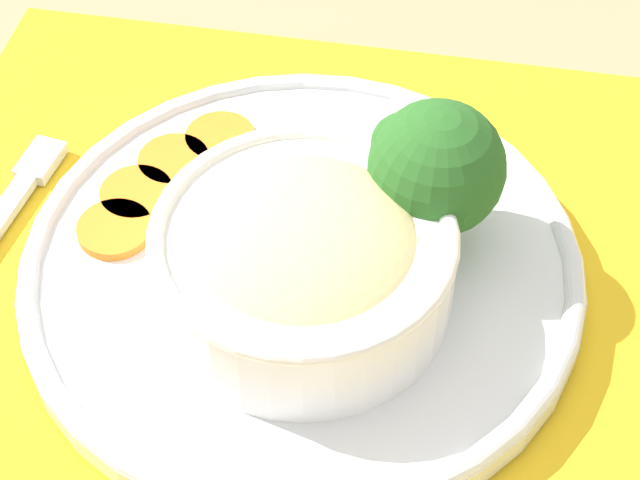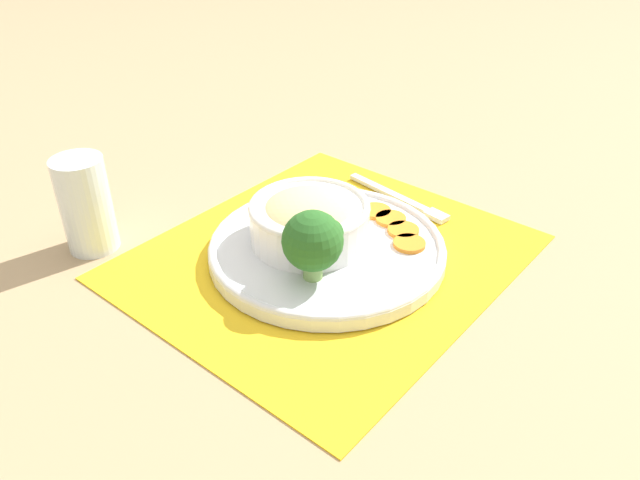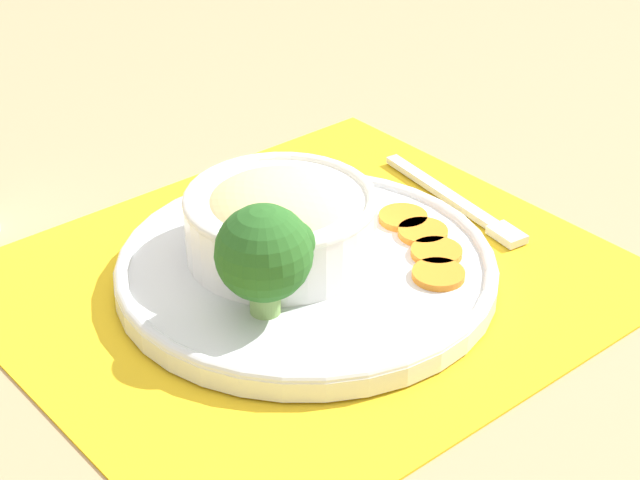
% 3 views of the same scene
% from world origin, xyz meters
% --- Properties ---
extents(ground_plane, '(4.00, 4.00, 0.00)m').
position_xyz_m(ground_plane, '(0.00, 0.00, 0.00)').
color(ground_plane, tan).
extents(placemat, '(0.47, 0.42, 0.00)m').
position_xyz_m(placemat, '(0.00, 0.00, 0.00)').
color(placemat, yellow).
rests_on(placemat, ground_plane).
extents(plate, '(0.30, 0.30, 0.02)m').
position_xyz_m(plate, '(0.00, 0.00, 0.02)').
color(plate, silver).
rests_on(plate, placemat).
extents(bowl, '(0.15, 0.15, 0.06)m').
position_xyz_m(bowl, '(0.01, -0.02, 0.05)').
color(bowl, white).
rests_on(bowl, plate).
extents(broccoli_floret, '(0.07, 0.07, 0.09)m').
position_xyz_m(broccoli_floret, '(0.06, 0.03, 0.07)').
color(broccoli_floret, '#84AD5B').
rests_on(broccoli_floret, plate).
extents(carrot_slice_near, '(0.04, 0.04, 0.01)m').
position_xyz_m(carrot_slice_near, '(-0.07, 0.08, 0.02)').
color(carrot_slice_near, orange).
rests_on(carrot_slice_near, plate).
extents(carrot_slice_middle, '(0.04, 0.04, 0.01)m').
position_xyz_m(carrot_slice_middle, '(-0.09, 0.06, 0.02)').
color(carrot_slice_middle, orange).
rests_on(carrot_slice_middle, plate).
extents(carrot_slice_far, '(0.04, 0.04, 0.01)m').
position_xyz_m(carrot_slice_far, '(-0.10, 0.03, 0.02)').
color(carrot_slice_far, orange).
rests_on(carrot_slice_far, plate).
extents(carrot_slice_extra, '(0.04, 0.04, 0.01)m').
position_xyz_m(carrot_slice_extra, '(-0.10, -0.00, 0.02)').
color(carrot_slice_extra, orange).
rests_on(carrot_slice_extra, plate).
extents(fork, '(0.04, 0.18, 0.01)m').
position_xyz_m(fork, '(-0.18, 0.00, 0.01)').
color(fork, silver).
rests_on(fork, placemat).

